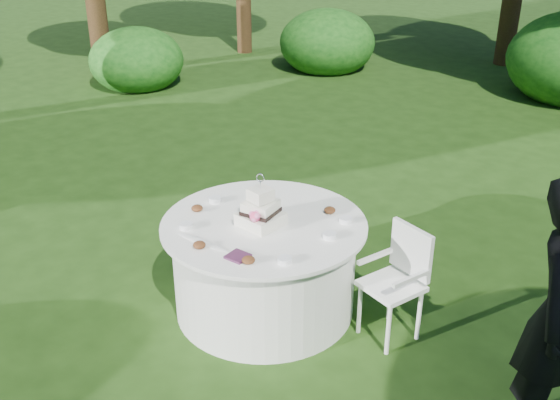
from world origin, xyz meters
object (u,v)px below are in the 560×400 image
(napkins, at_px, (238,256))
(chair, at_px, (399,274))
(table, at_px, (264,266))
(cake, at_px, (261,212))

(napkins, bearing_deg, chair, 45.59)
(napkins, relative_size, table, 0.09)
(table, distance_m, chair, 1.04)
(napkins, height_order, cake, cake)
(chair, bearing_deg, napkins, -134.41)
(table, distance_m, cake, 0.50)
(table, xyz_separation_m, chair, (0.99, 0.32, 0.13))
(table, xyz_separation_m, cake, (0.01, -0.05, 0.50))
(table, relative_size, chair, 1.79)
(napkins, distance_m, table, 0.67)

